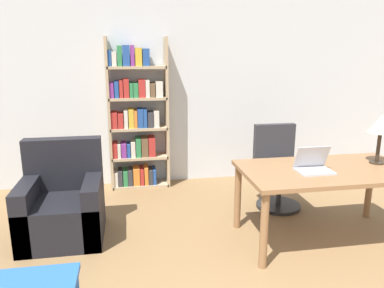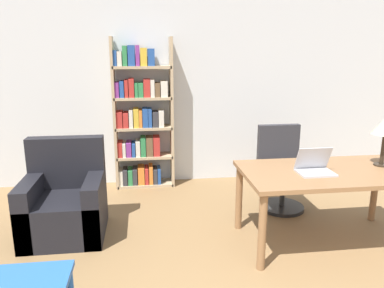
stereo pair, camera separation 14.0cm
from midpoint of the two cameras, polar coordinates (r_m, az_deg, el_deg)
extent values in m
cube|color=silver|center=(5.26, -1.09, 8.79)|extent=(8.00, 0.06, 2.70)
cube|color=olive|center=(3.80, 18.91, -3.88)|extent=(1.64, 0.90, 0.04)
cylinder|color=olive|center=(3.30, 9.71, -12.91)|extent=(0.07, 0.07, 0.70)
cylinder|color=olive|center=(3.98, 5.97, -7.97)|extent=(0.07, 0.07, 0.70)
cylinder|color=olive|center=(4.61, 24.63, -6.07)|extent=(0.07, 0.07, 0.70)
cube|color=#B2B2B7|center=(3.65, 17.10, -3.98)|extent=(0.32, 0.24, 0.02)
cube|color=#B2B2B7|center=(3.67, 16.74, -1.89)|extent=(0.32, 0.11, 0.22)
cube|color=white|center=(3.68, 16.71, -1.83)|extent=(0.29, 0.09, 0.19)
cylinder|color=#2D2319|center=(4.16, 25.45, -2.56)|extent=(0.14, 0.14, 0.01)
cylinder|color=#2D2319|center=(4.12, 25.68, -0.45)|extent=(0.04, 0.04, 0.30)
cone|color=#C6B793|center=(4.07, 26.03, 2.80)|extent=(0.26, 0.26, 0.18)
cylinder|color=black|center=(4.67, 12.13, -9.15)|extent=(0.52, 0.52, 0.04)
cylinder|color=#262626|center=(4.60, 12.25, -7.11)|extent=(0.06, 0.06, 0.32)
cube|color=#2D2D33|center=(4.53, 12.38, -4.65)|extent=(0.53, 0.53, 0.10)
cube|color=#2D2D33|center=(4.64, 11.55, -0.15)|extent=(0.50, 0.08, 0.52)
cube|color=black|center=(4.03, -20.01, -10.62)|extent=(0.78, 0.74, 0.42)
cube|color=black|center=(4.13, -19.89, -2.85)|extent=(0.78, 0.16, 0.54)
cube|color=black|center=(4.06, -24.45, -9.40)|extent=(0.16, 0.74, 0.61)
cube|color=black|center=(3.95, -15.67, -9.30)|extent=(0.16, 0.74, 0.61)
cube|color=tan|center=(5.07, -13.24, 4.26)|extent=(0.04, 0.28, 2.01)
cube|color=tan|center=(5.08, -4.66, 4.61)|extent=(0.04, 0.28, 2.01)
cube|color=tan|center=(5.31, -8.54, -6.09)|extent=(0.76, 0.28, 0.04)
cube|color=silver|center=(5.28, -12.23, -5.03)|extent=(0.05, 0.24, 0.20)
cube|color=#333338|center=(5.27, -11.60, -4.92)|extent=(0.06, 0.24, 0.22)
cube|color=#2D7F47|center=(5.27, -10.84, -4.93)|extent=(0.06, 0.24, 0.21)
cube|color=#333338|center=(5.27, -10.14, -4.84)|extent=(0.06, 0.24, 0.22)
cube|color=orange|center=(5.27, -9.23, -4.72)|extent=(0.09, 0.24, 0.24)
cube|color=#B72D28|center=(5.27, -8.41, -4.74)|extent=(0.05, 0.24, 0.23)
cube|color=orange|center=(5.27, -7.77, -4.61)|extent=(0.05, 0.24, 0.25)
cube|color=#333338|center=(5.27, -7.11, -4.78)|extent=(0.05, 0.24, 0.21)
cube|color=#234C99|center=(5.28, -6.54, -4.73)|extent=(0.04, 0.24, 0.21)
cube|color=tan|center=(5.19, -8.70, -1.92)|extent=(0.76, 0.28, 0.04)
cube|color=#B72D28|center=(5.16, -12.40, -0.82)|extent=(0.06, 0.24, 0.20)
cube|color=silver|center=(5.16, -11.78, -0.86)|extent=(0.04, 0.24, 0.19)
cube|color=#7F338C|center=(5.16, -11.10, -0.79)|extent=(0.07, 0.24, 0.19)
cube|color=#234C99|center=(5.16, -10.38, -0.82)|extent=(0.04, 0.24, 0.18)
cube|color=silver|center=(5.16, -9.74, -0.65)|extent=(0.06, 0.24, 0.21)
cube|color=#2D7F47|center=(5.15, -8.96, -0.38)|extent=(0.07, 0.24, 0.25)
cube|color=brown|center=(5.15, -8.02, -0.34)|extent=(0.09, 0.24, 0.25)
cube|color=#B72D28|center=(5.15, -6.96, -0.28)|extent=(0.09, 0.24, 0.26)
cube|color=tan|center=(5.09, -8.87, 2.42)|extent=(0.76, 0.28, 0.04)
cube|color=#B72D28|center=(5.08, -12.53, 3.64)|extent=(0.08, 0.24, 0.21)
cube|color=#B72D28|center=(5.07, -11.58, 3.59)|extent=(0.07, 0.24, 0.20)
cube|color=silver|center=(5.07, -10.81, 3.85)|extent=(0.05, 0.24, 0.24)
cube|color=gold|center=(5.07, -10.05, 3.95)|extent=(0.07, 0.24, 0.25)
cube|color=orange|center=(5.07, -9.39, 3.87)|extent=(0.04, 0.24, 0.23)
cube|color=#234C99|center=(5.07, -8.69, 4.01)|extent=(0.07, 0.24, 0.25)
cube|color=#234C99|center=(5.07, -7.97, 4.01)|extent=(0.05, 0.24, 0.24)
cube|color=#333338|center=(5.07, -7.17, 3.81)|extent=(0.07, 0.24, 0.20)
cube|color=silver|center=(5.08, -6.29, 3.95)|extent=(0.07, 0.24, 0.22)
cube|color=tan|center=(5.03, -9.04, 6.90)|extent=(0.76, 0.28, 0.04)
cube|color=#7F338C|center=(5.02, -12.92, 8.04)|extent=(0.06, 0.24, 0.20)
cube|color=#234C99|center=(5.02, -12.20, 8.16)|extent=(0.05, 0.24, 0.21)
cube|color=#B72D28|center=(5.02, -11.53, 8.27)|extent=(0.04, 0.24, 0.22)
cube|color=#B72D28|center=(5.01, -10.78, 8.41)|extent=(0.07, 0.24, 0.24)
cube|color=#2D7F47|center=(5.02, -10.05, 8.13)|extent=(0.04, 0.24, 0.19)
cube|color=#2D7F47|center=(5.02, -9.39, 8.15)|extent=(0.06, 0.24, 0.19)
cube|color=#B72D28|center=(5.01, -8.48, 8.43)|extent=(0.09, 0.24, 0.23)
cube|color=silver|center=(5.02, -7.64, 8.43)|extent=(0.05, 0.24, 0.22)
cube|color=brown|center=(5.02, -6.88, 8.21)|extent=(0.07, 0.24, 0.18)
cube|color=silver|center=(5.03, -5.89, 8.38)|extent=(0.09, 0.24, 0.20)
cube|color=tan|center=(4.99, -9.22, 11.47)|extent=(0.76, 0.28, 0.04)
cube|color=#234C99|center=(5.00, -13.24, 12.62)|extent=(0.05, 0.24, 0.20)
cube|color=silver|center=(5.00, -12.57, 12.57)|extent=(0.06, 0.24, 0.18)
cube|color=#2D7F47|center=(4.99, -11.79, 13.01)|extent=(0.06, 0.24, 0.25)
cube|color=#234C99|center=(4.99, -10.83, 13.09)|extent=(0.09, 0.24, 0.26)
cube|color=#7F338C|center=(4.99, -9.91, 13.13)|extent=(0.05, 0.24, 0.26)
cube|color=gold|center=(4.99, -9.00, 12.98)|extent=(0.08, 0.24, 0.23)
cube|color=#234C99|center=(4.99, -7.87, 12.97)|extent=(0.09, 0.24, 0.22)
camera|label=1|loc=(0.07, -91.14, -0.29)|focal=35.00mm
camera|label=2|loc=(0.07, 88.86, 0.29)|focal=35.00mm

